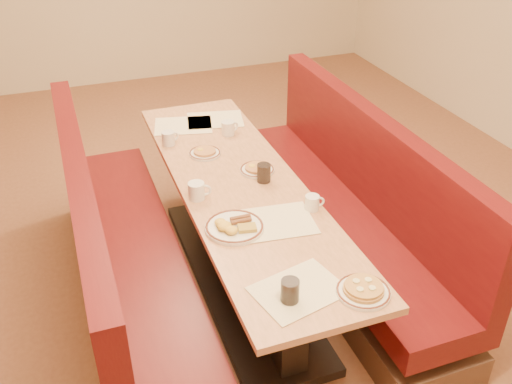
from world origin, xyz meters
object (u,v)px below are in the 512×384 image
object	(u,v)px
diner_table	(240,235)
booth_right	(345,214)
soda_tumbler_near	(290,291)
booth_left	(122,262)
pancake_plate	(363,290)
coffee_mug_d	(169,138)
coffee_mug_a	(313,202)
coffee_mug_c	(229,128)
soda_tumbler_mid	(264,173)
coffee_mug_b	(197,191)
eggs_plate	(234,227)

from	to	relation	value
diner_table	booth_right	world-z (taller)	booth_right
booth_right	soda_tumbler_near	distance (m)	1.41
booth_left	booth_right	distance (m)	1.46
soda_tumbler_near	pancake_plate	bearing A→B (deg)	-11.57
coffee_mug_d	coffee_mug_a	bearing A→B (deg)	-79.06
diner_table	coffee_mug_c	world-z (taller)	coffee_mug_c
soda_tumbler_near	soda_tumbler_mid	xyz separation A→B (m)	(0.26, 1.01, -0.00)
coffee_mug_b	soda_tumbler_near	size ratio (longest dim) A/B	1.16
eggs_plate	coffee_mug_d	xyz separation A→B (m)	(-0.10, 1.07, 0.03)
eggs_plate	coffee_mug_a	world-z (taller)	coffee_mug_a
pancake_plate	coffee_mug_b	xyz separation A→B (m)	(-0.48, 1.02, 0.03)
coffee_mug_d	booth_right	bearing A→B (deg)	-49.68
booth_right	coffee_mug_b	world-z (taller)	booth_right
booth_left	coffee_mug_a	xyz separation A→B (m)	(1.02, -0.40, 0.43)
soda_tumbler_near	coffee_mug_b	bearing A→B (deg)	99.36
booth_right	coffee_mug_c	size ratio (longest dim) A/B	19.81
soda_tumbler_near	soda_tumbler_mid	distance (m)	1.04
booth_left	booth_right	xyz separation A→B (m)	(1.46, 0.00, 0.00)
pancake_plate	diner_table	bearing A→B (deg)	100.65
soda_tumbler_mid	booth_left	bearing A→B (deg)	178.16
booth_right	coffee_mug_d	size ratio (longest dim) A/B	20.95
booth_left	pancake_plate	bearing A→B (deg)	-49.51
diner_table	booth_right	size ratio (longest dim) A/B	1.00
soda_tumbler_near	coffee_mug_d	bearing A→B (deg)	95.39
coffee_mug_b	coffee_mug_c	world-z (taller)	coffee_mug_b
coffee_mug_c	booth_right	bearing A→B (deg)	-61.47
booth_right	soda_tumbler_near	bearing A→B (deg)	-129.48
pancake_plate	soda_tumbler_mid	size ratio (longest dim) A/B	2.19
coffee_mug_a	soda_tumbler_mid	distance (m)	0.40
booth_left	coffee_mug_d	size ratio (longest dim) A/B	20.95
eggs_plate	coffee_mug_b	size ratio (longest dim) A/B	2.34
coffee_mug_a	soda_tumbler_near	world-z (taller)	soda_tumbler_near
coffee_mug_a	coffee_mug_c	xyz separation A→B (m)	(-0.14, 1.05, 0.01)
eggs_plate	soda_tumbler_mid	xyz separation A→B (m)	(0.32, 0.41, 0.04)
diner_table	soda_tumbler_near	xyz separation A→B (m)	(-0.12, -1.03, 0.43)
booth_left	soda_tumbler_near	bearing A→B (deg)	-59.30
booth_right	soda_tumbler_near	xyz separation A→B (m)	(-0.85, -1.03, 0.44)
booth_right	pancake_plate	size ratio (longest dim) A/B	10.27
coffee_mug_b	soda_tumbler_near	world-z (taller)	soda_tumbler_near
pancake_plate	soda_tumbler_mid	distance (m)	1.07
booth_left	coffee_mug_c	size ratio (longest dim) A/B	19.81
booth_right	coffee_mug_a	bearing A→B (deg)	-138.23
soda_tumbler_near	coffee_mug_c	bearing A→B (deg)	81.25
eggs_plate	coffee_mug_a	xyz separation A→B (m)	(0.46, 0.04, 0.03)
pancake_plate	coffee_mug_a	world-z (taller)	coffee_mug_a
pancake_plate	soda_tumbler_near	size ratio (longest dim) A/B	2.16
pancake_plate	soda_tumbler_near	world-z (taller)	soda_tumbler_near
coffee_mug_d	soda_tumbler_mid	xyz separation A→B (m)	(0.42, -0.67, 0.01)
pancake_plate	coffee_mug_d	world-z (taller)	coffee_mug_d
coffee_mug_b	eggs_plate	bearing A→B (deg)	-61.66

